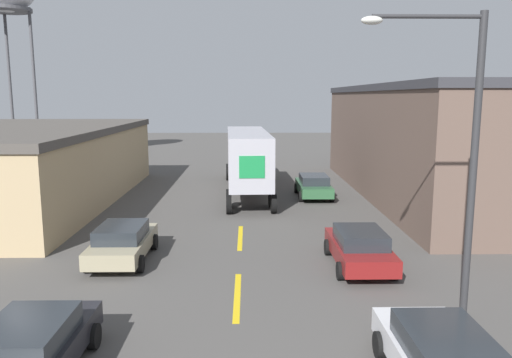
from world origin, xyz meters
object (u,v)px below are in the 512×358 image
object	(u,v)px
semi_truck	(247,156)
parked_car_left_near	(30,349)
parked_car_right_mid	(359,247)
street_lamp	(460,146)
parked_car_left_far	(123,242)
parked_car_right_far	(314,186)
parked_car_right_near	(442,358)

from	to	relation	value
semi_truck	parked_car_left_near	bearing A→B (deg)	-104.60
parked_car_right_mid	parked_car_left_near	xyz separation A→B (m)	(-8.85, -7.29, 0.00)
parked_car_left_near	street_lamp	world-z (taller)	street_lamp
parked_car_left_far	parked_car_right_far	bearing A→B (deg)	53.53
parked_car_right_far	parked_car_left_near	world-z (taller)	same
parked_car_right_near	parked_car_right_mid	distance (m)	7.84
parked_car_right_far	parked_car_left_far	size ratio (longest dim) A/B	1.00
parked_car_right_far	street_lamp	distance (m)	17.78
parked_car_right_mid	parked_car_left_near	size ratio (longest dim) A/B	1.00
semi_truck	parked_car_left_near	world-z (taller)	semi_truck
parked_car_right_near	parked_car_left_far	xyz separation A→B (m)	(-8.85, 8.68, 0.00)
parked_car_right_near	parked_car_right_far	distance (m)	20.65
parked_car_left_near	parked_car_right_near	bearing A→B (deg)	-3.54
parked_car_right_mid	parked_car_left_near	bearing A→B (deg)	-140.49
parked_car_left_near	street_lamp	xyz separation A→B (m)	(10.41, 2.89, 4.15)
semi_truck	parked_car_right_near	bearing A→B (deg)	-81.86
parked_car_left_far	parked_car_right_near	bearing A→B (deg)	-44.47
parked_car_right_mid	parked_car_left_far	size ratio (longest dim) A/B	1.00
parked_car_right_far	semi_truck	bearing A→B (deg)	158.43
parked_car_right_near	parked_car_left_near	xyz separation A→B (m)	(-8.85, 0.55, 0.00)
parked_car_right_mid	parked_car_left_far	world-z (taller)	same
parked_car_left_far	parked_car_left_near	bearing A→B (deg)	-90.00
parked_car_right_far	parked_car_right_mid	distance (m)	12.81
parked_car_right_near	street_lamp	xyz separation A→B (m)	(1.56, 3.44, 4.15)
semi_truck	parked_car_right_far	size ratio (longest dim) A/B	3.20
semi_truck	parked_car_left_far	distance (m)	14.49
parked_car_left_far	parked_car_left_near	world-z (taller)	same
semi_truck	street_lamp	xyz separation A→B (m)	(5.71, -18.86, 2.46)
parked_car_right_far	parked_car_left_near	size ratio (longest dim) A/B	1.00
parked_car_right_far	parked_car_left_far	bearing A→B (deg)	-126.47
parked_car_left_near	street_lamp	bearing A→B (deg)	15.51
street_lamp	parked_car_left_far	bearing A→B (deg)	153.23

